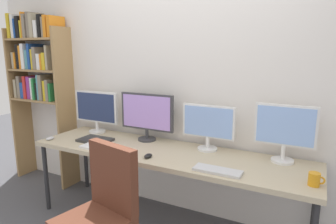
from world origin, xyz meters
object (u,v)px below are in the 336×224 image
Objects in this scene: keyboard_right at (218,171)px; monitor_center_left at (147,114)px; keyboard_left at (100,148)px; mouse_left_side at (50,138)px; mouse_right_side at (148,156)px; bookshelf at (38,70)px; monitor_far_right at (285,130)px; desk at (165,156)px; laptop_closed at (95,140)px; monitor_center_right at (208,125)px; coffee_mug at (315,179)px; monitor_far_left at (96,109)px.

monitor_center_left is at bearing 153.33° from keyboard_right.
mouse_left_side reaches higher than keyboard_left.
keyboard_right is 3.75× the size of mouse_right_side.
keyboard_left is at bearing -19.62° from bookshelf.
bookshelf is 1.51m from keyboard_left.
monitor_far_right reaches higher than keyboard_right.
desk is at bearing -7.08° from bookshelf.
monitor_center_right is at bearing 14.12° from laptop_closed.
keyboard_left is at bearing -157.67° from desk.
coffee_mug is (0.24, -0.37, -0.22)m from monitor_far_right.
keyboard_left is at bearing -40.82° from laptop_closed.
monitor_center_left reaches higher than coffee_mug.
bookshelf is 2.21m from monitor_center_right.
mouse_left_side is (-1.20, -0.23, 0.06)m from desk.
bookshelf reaches higher than mouse_right_side.
mouse_left_side is (-2.16, -0.44, -0.25)m from monitor_far_right.
bookshelf is at bearing 166.18° from mouse_right_side.
bookshelf is at bearing 144.80° from mouse_left_side.
desk is 0.47m from monitor_center_right.
laptop_closed is at bearing -148.95° from monitor_center_left.
keyboard_right is (1.12, 0.00, 0.00)m from keyboard_left.
desk is 26.71× the size of mouse_left_side.
mouse_right_side reaches higher than keyboard_right.
desk is at bearing 172.76° from coffee_mug.
desk is at bearing -146.51° from monitor_center_right.
desk is 5.44× the size of monitor_far_right.
monitor_far_right reaches higher than monitor_far_left.
monitor_far_left is 0.41m from laptop_closed.
monitor_center_left is (-0.32, 0.21, 0.31)m from desk.
keyboard_left is (-0.56, -0.23, 0.06)m from desk.
monitor_center_right is 5.05× the size of mouse_left_side.
monitor_far_left reaches higher than coffee_mug.
monitor_far_left is 2.21m from coffee_mug.
desk is at bearing -167.56° from monitor_far_right.
bookshelf reaches higher than desk.
laptop_closed is at bearing 167.36° from mouse_right_side.
mouse_right_side is at bearing 0.99° from mouse_left_side.
bookshelf is 6.43× the size of laptop_closed.
monitor_far_left is (-0.96, 0.21, 0.30)m from desk.
monitor_center_left is at bearing 122.19° from mouse_right_side.
monitor_center_left is at bearing 26.94° from mouse_left_side.
monitor_center_left is 1.02m from keyboard_right.
monitor_far_right reaches higher than monitor_center_right.
keyboard_left is at bearing -118.41° from monitor_center_left.
mouse_left_side is 0.30× the size of laptop_closed.
mouse_left_side is (-0.23, -0.44, -0.24)m from monitor_far_left.
bookshelf is 1.02m from mouse_left_side.
desk is 0.23m from mouse_right_side.
keyboard_left is 4.02× the size of mouse_right_side.
monitor_center_left reaches higher than mouse_right_side.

